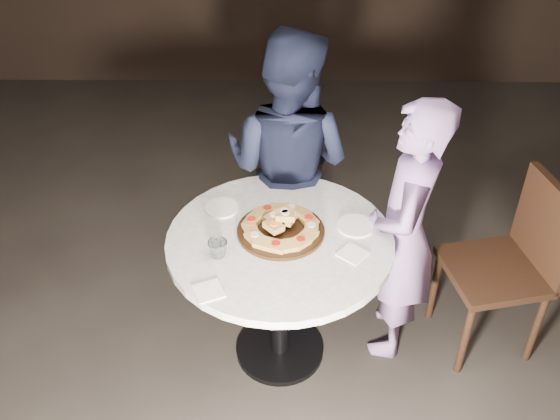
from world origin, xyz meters
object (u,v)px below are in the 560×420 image
Objects in this scene: serving_board at (281,231)px; water_glass at (218,249)px; diner_navy at (288,166)px; focaccia_pile at (281,225)px; chair_far at (289,170)px; table at (280,262)px; diner_teal at (404,235)px; chair_right at (515,257)px.

serving_board is 4.66× the size of water_glass.
diner_navy is (0.32, 0.81, -0.06)m from water_glass.
focaccia_pile is at bearing 31.94° from water_glass.
focaccia_pile is 4.17× the size of water_glass.
water_glass is 0.11× the size of chair_far.
table is 3.26× the size of focaccia_pile.
chair_far is (0.05, 1.08, -0.40)m from focaccia_pile.
diner_teal is at bearing 15.94° from water_glass.
table is at bearing -65.62° from diner_teal.
water_glass reaches higher than chair_far.
serving_board is 0.04m from focaccia_pile.
diner_teal reaches higher than focaccia_pile.
diner_navy reaches higher than water_glass.
serving_board is 0.34m from water_glass.
focaccia_pile is (0.00, 0.00, 0.04)m from serving_board.
diner_navy is at bearing 68.13° from water_glass.
water_glass is at bearing -154.38° from table.
diner_navy is (-1.19, 0.52, 0.22)m from chair_right.
chair_right is at bearing 6.75° from table.
table is 0.68m from diner_navy.
chair_right reaches higher than table.
water_glass is 0.09× the size of chair_right.
table is 1.14m from chair_far.
focaccia_pile is 0.64m from diner_teal.
diner_teal reaches higher than serving_board.
table is at bearing 25.62° from water_glass.
serving_board is 0.63m from diner_teal.
serving_board is 0.51× the size of chair_far.
chair_far is at bearing -67.43° from diner_navy.
water_glass is 0.06× the size of diner_teal.
table is 0.37m from water_glass.
water_glass is 1.36m from chair_far.
table is at bearing 110.86° from diner_navy.
serving_board is 1.12× the size of focaccia_pile.
serving_board is 0.26× the size of diner_navy.
diner_teal is (0.59, -0.54, -0.06)m from diner_navy.
chair_right is (1.23, 0.10, -0.29)m from focaccia_pile.
diner_teal reaches higher than chair_right.
diner_navy is at bearing 86.77° from table.
focaccia_pile is 0.34m from water_glass.
focaccia_pile reaches higher than chair_far.
chair_right is at bearing 10.55° from water_glass.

